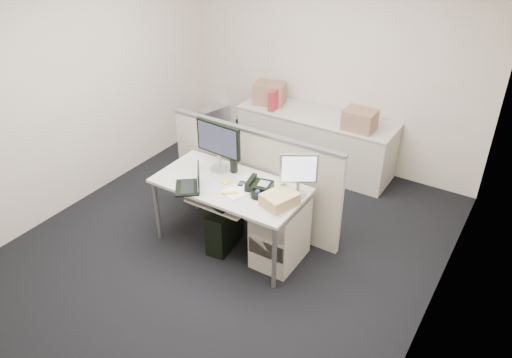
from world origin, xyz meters
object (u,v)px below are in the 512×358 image
Objects in this scene: monitor_main at (219,147)px; desk_phone at (259,186)px; laptop at (187,178)px; desk at (230,190)px.

monitor_main reaches higher than desk_phone.
desk is at bearing 95.69° from laptop.
desk_phone is at bearing 12.06° from desk.
desk_phone is (0.55, -0.12, -0.22)m from monitor_main.
desk is 6.34× the size of desk_phone.
desk_phone is (0.30, 0.06, 0.10)m from desk.
monitor_main reaches higher than laptop.
monitor_main is at bearing 144.25° from desk.
monitor_main is 1.72× the size of laptop.
laptop is 1.28× the size of desk_phone.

